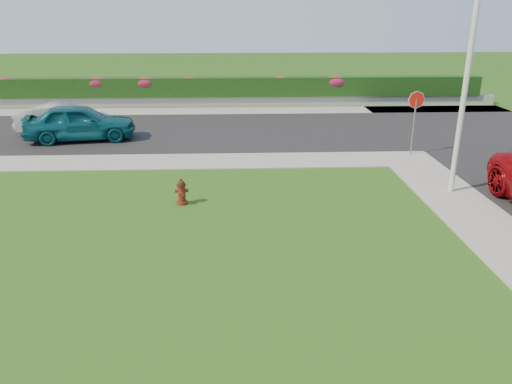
{
  "coord_description": "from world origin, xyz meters",
  "views": [
    {
      "loc": [
        0.38,
        -9.22,
        5.41
      ],
      "look_at": [
        0.9,
        3.12,
        0.9
      ],
      "focal_mm": 35.0,
      "sensor_mm": 36.0,
      "label": 1
    }
  ],
  "objects_px": {
    "utility_pole": "(465,90)",
    "sedan_silver": "(64,120)",
    "fire_hydrant": "(182,192)",
    "stop_sign": "(416,108)",
    "sedan_teal": "(80,122)"
  },
  "relations": [
    {
      "from": "sedan_silver",
      "to": "stop_sign",
      "type": "bearing_deg",
      "value": -100.98
    },
    {
      "from": "utility_pole",
      "to": "sedan_silver",
      "type": "bearing_deg",
      "value": 150.36
    },
    {
      "from": "sedan_silver",
      "to": "sedan_teal",
      "type": "bearing_deg",
      "value": -132.95
    },
    {
      "from": "fire_hydrant",
      "to": "sedan_silver",
      "type": "xyz_separation_m",
      "value": [
        -6.19,
        8.94,
        0.35
      ]
    },
    {
      "from": "sedan_teal",
      "to": "utility_pole",
      "type": "xyz_separation_m",
      "value": [
        13.51,
        -7.15,
        2.37
      ]
    },
    {
      "from": "sedan_silver",
      "to": "fire_hydrant",
      "type": "bearing_deg",
      "value": -141.24
    },
    {
      "from": "sedan_teal",
      "to": "stop_sign",
      "type": "xyz_separation_m",
      "value": [
        13.69,
        -2.82,
        1.04
      ]
    },
    {
      "from": "sedan_silver",
      "to": "utility_pole",
      "type": "relative_size",
      "value": 0.65
    },
    {
      "from": "utility_pole",
      "to": "stop_sign",
      "type": "distance_m",
      "value": 4.53
    },
    {
      "from": "fire_hydrant",
      "to": "stop_sign",
      "type": "distance_m",
      "value": 10.01
    },
    {
      "from": "sedan_teal",
      "to": "sedan_silver",
      "type": "xyz_separation_m",
      "value": [
        -1.06,
        1.14,
        -0.11
      ]
    },
    {
      "from": "sedan_silver",
      "to": "utility_pole",
      "type": "height_order",
      "value": "utility_pole"
    },
    {
      "from": "sedan_teal",
      "to": "sedan_silver",
      "type": "distance_m",
      "value": 1.56
    },
    {
      "from": "sedan_teal",
      "to": "stop_sign",
      "type": "height_order",
      "value": "stop_sign"
    },
    {
      "from": "sedan_silver",
      "to": "stop_sign",
      "type": "relative_size",
      "value": 1.64
    }
  ]
}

